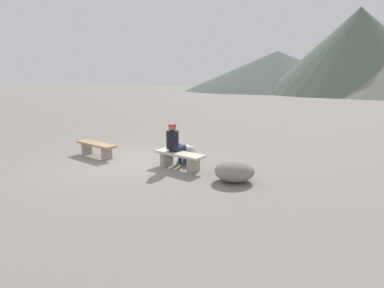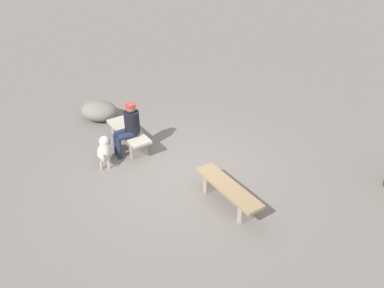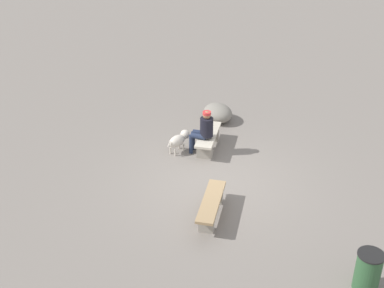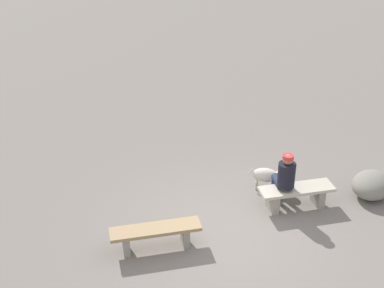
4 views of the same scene
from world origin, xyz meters
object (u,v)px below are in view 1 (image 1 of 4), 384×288
at_px(bench_left, 96,147).
at_px(boulder, 235,171).
at_px(bench_right, 180,158).
at_px(dog, 188,150).
at_px(seated_person, 175,142).

distance_m(bench_left, boulder, 4.73).
height_order(bench_right, boulder, boulder).
relative_size(dog, boulder, 0.71).
bearing_deg(seated_person, dog, 97.42).
bearing_deg(bench_right, seated_person, 161.39).
bearing_deg(bench_left, dog, 27.48).
height_order(bench_right, dog, dog).
relative_size(bench_left, seated_person, 1.35).
distance_m(bench_right, boulder, 1.72).
height_order(bench_left, bench_right, bench_right).
relative_size(bench_left, dog, 2.40).
xyz_separation_m(seated_person, dog, (0.11, 0.65, -0.38)).
distance_m(seated_person, boulder, 2.02).
bearing_deg(boulder, dog, 147.44).
bearing_deg(boulder, seated_person, 165.48).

